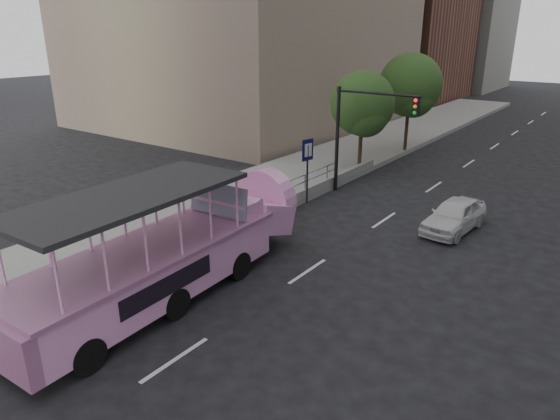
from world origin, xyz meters
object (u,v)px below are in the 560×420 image
Objects in this scene: duck_boat at (175,251)px; car at (454,215)px; parking_sign at (307,164)px; street_tree_near at (363,106)px; traffic_signal at (360,124)px; street_tree_far at (411,88)px.

car is (5.40, 10.08, -0.68)m from duck_boat.
street_tree_near is (-0.30, 5.93, 1.94)m from parking_sign.
parking_sign is 3.24m from traffic_signal.
street_tree_far is at bearing 98.43° from traffic_signal.
traffic_signal is at bearing 90.28° from duck_boat.
traffic_signal is 0.81× the size of street_tree_far.
traffic_signal is (-0.06, 11.97, 2.17)m from duck_boat.
car is 9.39m from street_tree_near.
duck_boat reaches higher than car.
duck_boat is at bearing -81.88° from parking_sign.
traffic_signal is at bearing 62.63° from parking_sign.
traffic_signal reaches higher than parking_sign.
duck_boat is 11.45m from car.
street_tree_near is at bearing 114.98° from traffic_signal.
car is at bearing -19.14° from traffic_signal.
car is 6.89m from parking_sign.
traffic_signal is (1.29, 2.50, 1.62)m from parking_sign.
street_tree_near is at bearing 147.84° from car.
parking_sign is at bearing 98.12° from duck_boat.
car is at bearing 5.11° from parking_sign.
car is 6.44m from traffic_signal.
street_tree_far is at bearing 88.09° from street_tree_near.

